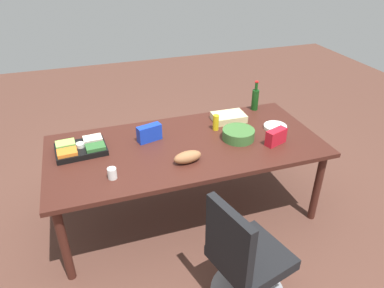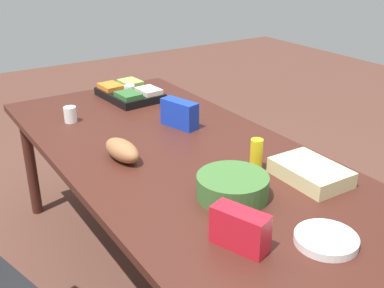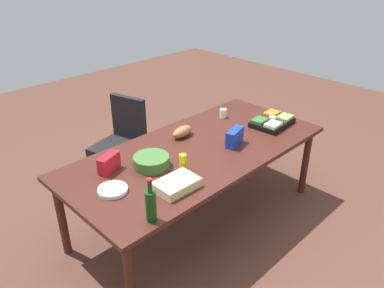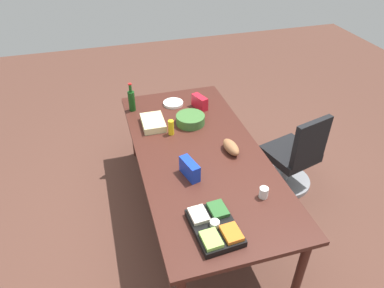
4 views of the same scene
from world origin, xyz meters
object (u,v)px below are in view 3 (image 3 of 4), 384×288
(mustard_bottle, at_px, (183,163))
(salad_bowl, at_px, (151,161))
(chip_bag_blue, at_px, (235,137))
(paper_plate_stack, at_px, (113,190))
(paper_cup, at_px, (223,113))
(sheet_cake, at_px, (177,184))
(conference_table, at_px, (198,155))
(veggie_tray, at_px, (272,121))
(office_chair, at_px, (122,151))
(chip_bag_red, at_px, (109,163))
(bread_loaf, at_px, (182,132))
(wine_bottle, at_px, (151,205))

(mustard_bottle, relative_size, salad_bowl, 0.52)
(salad_bowl, bearing_deg, chip_bag_blue, 163.68)
(paper_plate_stack, bearing_deg, paper_cup, -168.23)
(paper_plate_stack, distance_m, mustard_bottle, 0.58)
(paper_plate_stack, bearing_deg, sheet_cake, 140.59)
(conference_table, distance_m, veggie_tray, 0.92)
(sheet_cake, height_order, salad_bowl, salad_bowl)
(office_chair, xyz_separation_m, chip_bag_blue, (-0.38, 1.26, 0.49))
(conference_table, relative_size, office_chair, 2.57)
(veggie_tray, bearing_deg, chip_bag_red, -13.62)
(veggie_tray, bearing_deg, office_chair, -51.65)
(conference_table, bearing_deg, veggie_tray, 169.56)
(office_chair, bearing_deg, bread_loaf, 101.57)
(paper_cup, bearing_deg, sheet_cake, 26.92)
(paper_plate_stack, relative_size, mustard_bottle, 1.44)
(paper_plate_stack, bearing_deg, veggie_tray, 175.57)
(conference_table, bearing_deg, office_chair, -85.20)
(mustard_bottle, relative_size, wine_bottle, 0.48)
(office_chair, xyz_separation_m, paper_cup, (-0.78, 0.77, 0.46))
(conference_table, xyz_separation_m, salad_bowl, (0.48, -0.05, 0.11))
(veggie_tray, bearing_deg, paper_cup, -66.48)
(veggie_tray, xyz_separation_m, wine_bottle, (1.81, 0.31, 0.09))
(conference_table, distance_m, paper_cup, 0.76)
(veggie_tray, distance_m, sheet_cake, 1.45)
(conference_table, relative_size, paper_cup, 26.97)
(veggie_tray, xyz_separation_m, paper_cup, (0.21, -0.47, 0.01))
(chip_bag_blue, xyz_separation_m, mustard_bottle, (0.65, 0.01, 0.00))
(chip_bag_red, bearing_deg, veggie_tray, 166.38)
(paper_plate_stack, bearing_deg, salad_bowl, -169.78)
(wine_bottle, bearing_deg, office_chair, -117.85)
(conference_table, height_order, mustard_bottle, mustard_bottle)
(office_chair, height_order, chip_bag_red, office_chair)
(paper_plate_stack, relative_size, paper_cup, 2.44)
(conference_table, bearing_deg, wine_bottle, 27.53)
(bread_loaf, height_order, chip_bag_blue, chip_bag_blue)
(chip_bag_blue, bearing_deg, chip_bag_red, -21.33)
(conference_table, bearing_deg, chip_bag_blue, 149.08)
(chip_bag_red, relative_size, bread_loaf, 0.83)
(bread_loaf, xyz_separation_m, veggie_tray, (-0.82, 0.44, -0.01))
(sheet_cake, bearing_deg, salad_bowl, -100.19)
(office_chair, distance_m, sheet_cake, 1.54)
(bread_loaf, distance_m, mustard_bottle, 0.63)
(bread_loaf, xyz_separation_m, salad_bowl, (0.56, 0.22, -0.00))
(office_chair, relative_size, paper_cup, 10.49)
(sheet_cake, relative_size, paper_cup, 3.56)
(paper_cup, bearing_deg, mustard_bottle, 25.08)
(chip_bag_blue, height_order, paper_plate_stack, chip_bag_blue)
(chip_bag_red, distance_m, veggie_tray, 1.71)
(veggie_tray, xyz_separation_m, salad_bowl, (1.38, -0.22, 0.01))
(chip_bag_blue, bearing_deg, paper_cup, -129.45)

